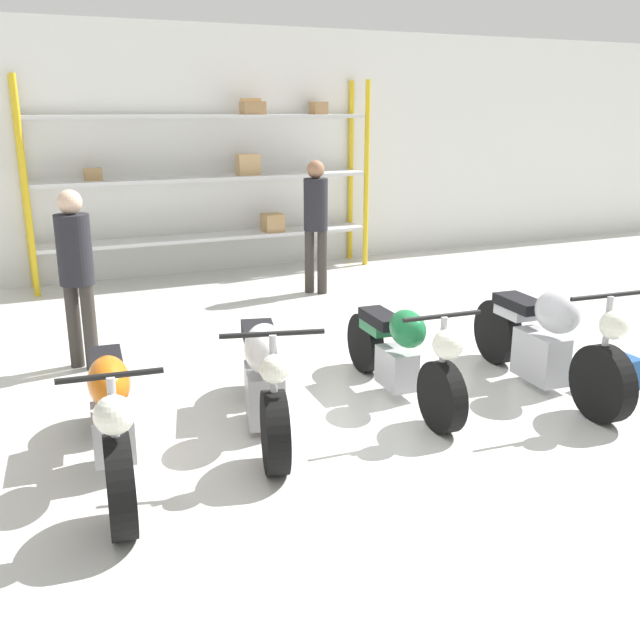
# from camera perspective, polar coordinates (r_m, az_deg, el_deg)

# --- Properties ---
(ground_plane) EXTENTS (30.00, 30.00, 0.00)m
(ground_plane) POSITION_cam_1_polar(r_m,az_deg,el_deg) (5.92, 1.60, -7.53)
(ground_plane) COLOR silver
(back_wall) EXTENTS (30.00, 0.08, 3.60)m
(back_wall) POSITION_cam_1_polar(r_m,az_deg,el_deg) (10.93, -11.98, 12.97)
(back_wall) COLOR white
(back_wall) RESTS_ON ground_plane
(shelving_rack) EXTENTS (5.04, 0.63, 2.84)m
(shelving_rack) POSITION_cam_1_polar(r_m,az_deg,el_deg) (10.73, -8.43, 11.43)
(shelving_rack) COLOR gold
(shelving_rack) RESTS_ON ground_plane
(motorcycle_orange) EXTENTS (0.59, 2.17, 0.99)m
(motorcycle_orange) POSITION_cam_1_polar(r_m,az_deg,el_deg) (5.01, -16.31, -7.35)
(motorcycle_orange) COLOR black
(motorcycle_orange) RESTS_ON ground_plane
(motorcycle_white) EXTENTS (0.83, 1.98, 1.00)m
(motorcycle_white) POSITION_cam_1_polar(r_m,az_deg,el_deg) (5.52, -4.46, -4.58)
(motorcycle_white) COLOR black
(motorcycle_white) RESTS_ON ground_plane
(motorcycle_green) EXTENTS (0.66, 2.00, 0.93)m
(motorcycle_green) POSITION_cam_1_polar(r_m,az_deg,el_deg) (6.11, 6.54, -2.64)
(motorcycle_green) COLOR black
(motorcycle_green) RESTS_ON ground_plane
(motorcycle_silver) EXTENTS (0.69, 2.11, 1.04)m
(motorcycle_silver) POSITION_cam_1_polar(r_m,az_deg,el_deg) (6.59, 17.68, -1.57)
(motorcycle_silver) COLOR black
(motorcycle_silver) RESTS_ON ground_plane
(person_browsing) EXTENTS (0.45, 0.45, 1.78)m
(person_browsing) POSITION_cam_1_polar(r_m,az_deg,el_deg) (9.54, -0.34, 8.34)
(person_browsing) COLOR #38332D
(person_browsing) RESTS_ON ground_plane
(person_near_rack) EXTENTS (0.45, 0.45, 1.71)m
(person_near_rack) POSITION_cam_1_polar(r_m,az_deg,el_deg) (7.04, -18.95, 4.15)
(person_near_rack) COLOR #38332D
(person_near_rack) RESTS_ON ground_plane
(toolbox) EXTENTS (0.44, 0.26, 0.28)m
(toolbox) POSITION_cam_1_polar(r_m,az_deg,el_deg) (6.90, 22.45, -3.99)
(toolbox) COLOR #1E4C8C
(toolbox) RESTS_ON ground_plane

